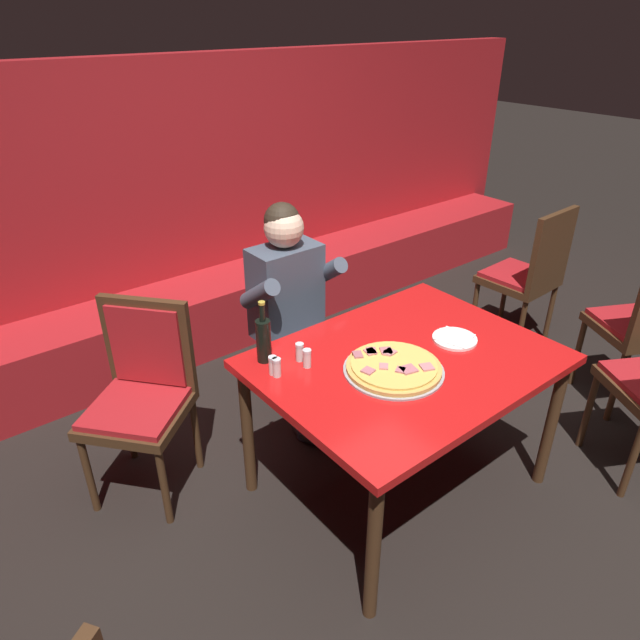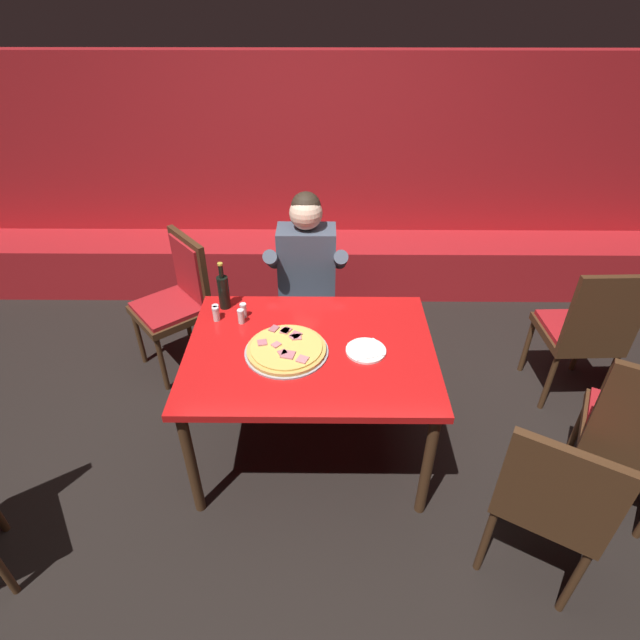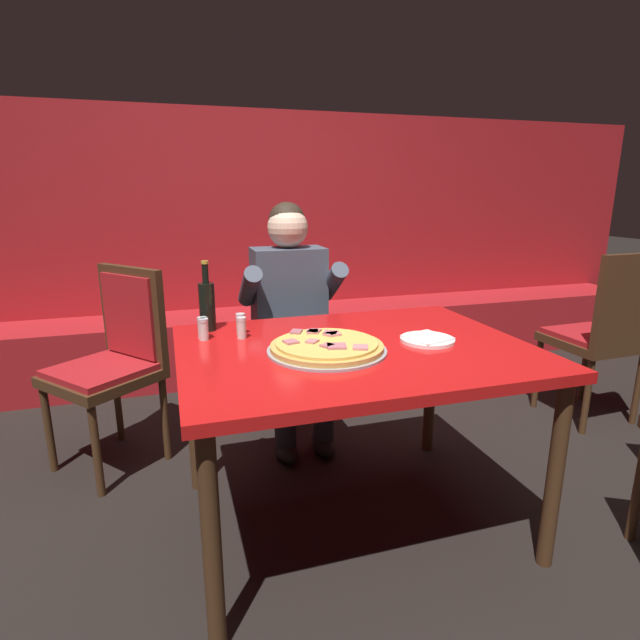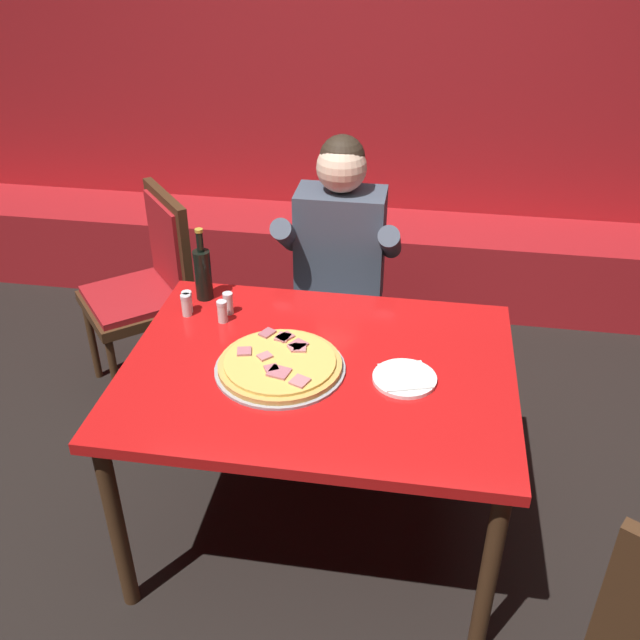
{
  "view_description": "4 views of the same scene",
  "coord_description": "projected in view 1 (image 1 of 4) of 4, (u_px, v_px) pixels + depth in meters",
  "views": [
    {
      "loc": [
        -1.65,
        -1.45,
        2.14
      ],
      "look_at": [
        -0.25,
        0.31,
        0.91
      ],
      "focal_mm": 32.0,
      "sensor_mm": 36.0,
      "label": 1
    },
    {
      "loc": [
        0.07,
        -2.06,
        2.4
      ],
      "look_at": [
        0.05,
        0.14,
        0.84
      ],
      "focal_mm": 28.0,
      "sensor_mm": 36.0,
      "label": 2
    },
    {
      "loc": [
        -0.65,
        -1.68,
        1.33
      ],
      "look_at": [
        -0.14,
        0.0,
        0.87
      ],
      "focal_mm": 28.0,
      "sensor_mm": 36.0,
      "label": 3
    },
    {
      "loc": [
        0.31,
        -1.92,
        2.16
      ],
      "look_at": [
        -0.01,
        0.08,
        0.89
      ],
      "focal_mm": 40.0,
      "sensor_mm": 36.0,
      "label": 4
    }
  ],
  "objects": [
    {
      "name": "shaker_parmesan",
      "position": [
        307.0,
        359.0,
        2.48
      ],
      "size": [
        0.04,
        0.04,
        0.09
      ],
      "color": "silver",
      "rests_on": "main_dining_table"
    },
    {
      "name": "main_dining_table",
      "position": [
        405.0,
        372.0,
        2.59
      ],
      "size": [
        1.31,
        1.0,
        0.76
      ],
      "color": "#422816",
      "rests_on": "ground_plane"
    },
    {
      "name": "shaker_oregano",
      "position": [
        273.0,
        366.0,
        2.43
      ],
      "size": [
        0.04,
        0.04,
        0.09
      ],
      "color": "silver",
      "rests_on": "main_dining_table"
    },
    {
      "name": "booth_wall_panel",
      "position": [
        181.0,
        203.0,
        3.96
      ],
      "size": [
        6.8,
        0.16,
        1.9
      ],
      "primitive_type": "cube",
      "color": "#A3191E",
      "rests_on": "ground_plane"
    },
    {
      "name": "booth_bench",
      "position": [
        213.0,
        312.0,
        4.09
      ],
      "size": [
        6.46,
        0.48,
        0.46
      ],
      "primitive_type": "cube",
      "color": "#A3191E",
      "rests_on": "ground_plane"
    },
    {
      "name": "ground_plane",
      "position": [
        396.0,
        483.0,
        2.92
      ],
      "size": [
        24.0,
        24.0,
        0.0
      ],
      "primitive_type": "plane",
      "color": "black"
    },
    {
      "name": "shaker_black_pepper",
      "position": [
        277.0,
        368.0,
        2.41
      ],
      "size": [
        0.04,
        0.04,
        0.09
      ],
      "color": "silver",
      "rests_on": "main_dining_table"
    },
    {
      "name": "dining_chair_by_booth",
      "position": [
        531.0,
        269.0,
        3.89
      ],
      "size": [
        0.46,
        0.46,
        1.01
      ],
      "color": "#422816",
      "rests_on": "ground_plane"
    },
    {
      "name": "diner_seated_blue_shirt",
      "position": [
        295.0,
        309.0,
        3.1
      ],
      "size": [
        0.53,
        0.53,
        1.27
      ],
      "color": "black",
      "rests_on": "ground_plane"
    },
    {
      "name": "beer_bottle",
      "position": [
        264.0,
        339.0,
        2.49
      ],
      "size": [
        0.07,
        0.07,
        0.29
      ],
      "color": "black",
      "rests_on": "main_dining_table"
    },
    {
      "name": "dining_chair_near_left",
      "position": [
        142.0,
        387.0,
        2.71
      ],
      "size": [
        0.62,
        0.62,
        0.97
      ],
      "color": "#422816",
      "rests_on": "ground_plane"
    },
    {
      "name": "pizza",
      "position": [
        394.0,
        367.0,
        2.46
      ],
      "size": [
        0.44,
        0.44,
        0.05
      ],
      "color": "#9E9EA3",
      "rests_on": "main_dining_table"
    },
    {
      "name": "plate_white_paper",
      "position": [
        455.0,
        339.0,
        2.69
      ],
      "size": [
        0.21,
        0.21,
        0.02
      ],
      "color": "white",
      "rests_on": "main_dining_table"
    },
    {
      "name": "shaker_red_pepper_flakes",
      "position": [
        300.0,
        353.0,
        2.52
      ],
      "size": [
        0.04,
        0.04,
        0.09
      ],
      "color": "silver",
      "rests_on": "main_dining_table"
    }
  ]
}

